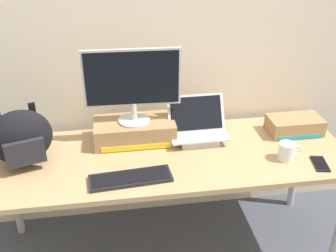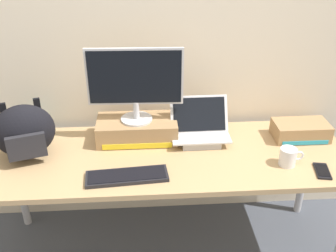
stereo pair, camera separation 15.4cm
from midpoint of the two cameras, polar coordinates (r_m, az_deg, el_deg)
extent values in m
plane|color=#474C56|center=(2.66, -1.73, -17.16)|extent=(20.00, 20.00, 0.00)
cube|color=beige|center=(2.38, -3.58, 13.85)|extent=(7.00, 0.10, 2.60)
cube|color=tan|center=(2.21, -1.99, -4.47)|extent=(2.04, 0.71, 0.03)
cylinder|color=#B2B2B7|center=(2.76, -23.09, -8.66)|extent=(0.05, 0.05, 0.68)
cylinder|color=#B2B2B7|center=(2.89, 16.70, -5.51)|extent=(0.05, 0.05, 0.68)
cube|color=#9E7A51|center=(2.32, -6.75, -0.71)|extent=(0.47, 0.24, 0.13)
cube|color=yellow|center=(2.24, -6.55, -3.17)|extent=(0.40, 0.00, 0.03)
cylinder|color=silver|center=(2.29, -6.85, 0.81)|extent=(0.18, 0.18, 0.01)
cylinder|color=silver|center=(2.26, -6.93, 2.11)|extent=(0.04, 0.04, 0.10)
cube|color=silver|center=(2.18, -7.25, 6.90)|extent=(0.54, 0.04, 0.33)
cube|color=black|center=(2.17, -7.25, 6.79)|extent=(0.51, 0.02, 0.30)
cube|color=#ADADB2|center=(2.33, 2.42, -1.64)|extent=(0.22, 0.20, 0.04)
cube|color=silver|center=(2.31, 2.43, -1.07)|extent=(0.34, 0.23, 0.01)
cube|color=#B7B7BC|center=(2.33, 2.35, -0.73)|extent=(0.30, 0.13, 0.00)
cube|color=silver|center=(2.32, 2.20, 1.83)|extent=(0.34, 0.12, 0.20)
cube|color=black|center=(2.31, 2.22, 1.84)|extent=(0.30, 0.10, 0.17)
cube|color=black|center=(2.02, -7.65, -7.57)|extent=(0.43, 0.17, 0.02)
cube|color=black|center=(2.01, -7.67, -7.31)|extent=(0.40, 0.14, 0.00)
ellipsoid|color=black|center=(2.24, -22.39, -1.52)|extent=(0.38, 0.30, 0.30)
cube|color=#232328|center=(2.15, -21.92, -3.70)|extent=(0.20, 0.09, 0.14)
cube|color=black|center=(2.34, -24.90, -0.33)|extent=(0.04, 0.03, 0.23)
cube|color=black|center=(2.34, -20.59, 0.59)|extent=(0.04, 0.03, 0.23)
cylinder|color=silver|center=(2.21, 14.88, -3.63)|extent=(0.09, 0.09, 0.10)
torus|color=silver|center=(2.23, 16.29, -3.38)|extent=(0.06, 0.01, 0.06)
cube|color=black|center=(2.24, 19.35, -5.23)|extent=(0.10, 0.15, 0.01)
cube|color=black|center=(2.24, 19.38, -5.11)|extent=(0.08, 0.12, 0.00)
sphere|color=#2393CC|center=(2.47, -21.18, -0.80)|extent=(0.12, 0.12, 0.12)
sphere|color=black|center=(2.43, -21.92, -1.11)|extent=(0.02, 0.02, 0.02)
sphere|color=black|center=(2.42, -20.97, -1.04)|extent=(0.02, 0.02, 0.02)
cube|color=#9E7A51|center=(2.49, 16.19, 0.09)|extent=(0.32, 0.18, 0.10)
cube|color=#2899BC|center=(2.44, 16.92, -1.61)|extent=(0.27, 0.00, 0.02)
camera|label=1|loc=(0.08, -92.08, -1.14)|focal=42.08mm
camera|label=2|loc=(0.08, 87.92, 1.14)|focal=42.08mm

